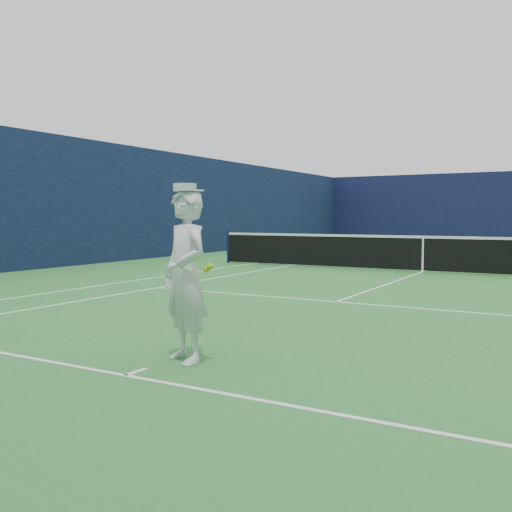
{
  "coord_description": "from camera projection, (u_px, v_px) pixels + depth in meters",
  "views": [
    {
      "loc": [
        3.79,
        -15.96,
        1.55
      ],
      "look_at": [
        0.18,
        -9.65,
        1.04
      ],
      "focal_mm": 40.0,
      "sensor_mm": 36.0,
      "label": 1
    }
  ],
  "objects": [
    {
      "name": "windscreen_fence",
      "position": [
        424.0,
        200.0,
        15.67
      ],
      "size": [
        20.12,
        36.12,
        4.0
      ],
      "color": "#0E1335",
      "rests_on": "ground"
    },
    {
      "name": "tennis_player",
      "position": [
        186.0,
        276.0,
        6.01
      ],
      "size": [
        0.79,
        0.74,
        1.89
      ],
      "rotation": [
        0.0,
        0.0,
        -0.42
      ],
      "color": "white",
      "rests_on": "ground"
    },
    {
      "name": "ground",
      "position": [
        423.0,
        272.0,
        15.81
      ],
      "size": [
        80.0,
        80.0,
        0.0
      ],
      "primitive_type": "plane",
      "color": "#2B722F",
      "rests_on": "ground"
    },
    {
      "name": "court_markings",
      "position": [
        423.0,
        272.0,
        15.81
      ],
      "size": [
        11.03,
        23.83,
        0.01
      ],
      "color": "white",
      "rests_on": "ground"
    },
    {
      "name": "tennis_net",
      "position": [
        423.0,
        252.0,
        15.77
      ],
      "size": [
        12.88,
        0.09,
        1.07
      ],
      "color": "#141E4C",
      "rests_on": "ground"
    }
  ]
}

